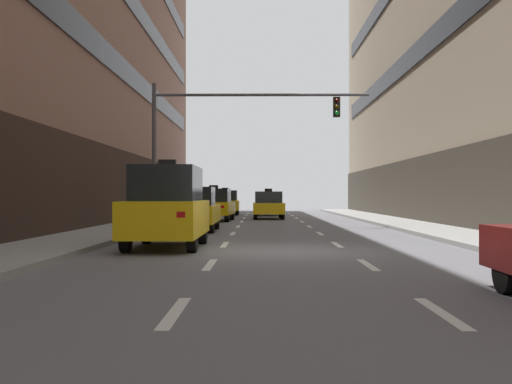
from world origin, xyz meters
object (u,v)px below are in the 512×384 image
object	(u,v)px
taxi_driving_0	(192,209)
taxi_driving_4	(268,205)
taxi_driving_2	(167,207)
traffic_signal_0	(222,126)
car_driving_3	(269,204)
taxi_driving_1	(225,203)
taxi_driving_5	(214,205)

from	to	relation	value
taxi_driving_0	taxi_driving_4	xyz separation A→B (m)	(3.06, 12.34, -0.05)
taxi_driving_2	traffic_signal_0	xyz separation A→B (m)	(0.81, 10.01, 3.25)
car_driving_3	taxi_driving_4	xyz separation A→B (m)	(-0.10, -6.04, -0.00)
taxi_driving_2	traffic_signal_0	distance (m)	10.56
car_driving_3	traffic_signal_0	world-z (taller)	traffic_signal_0
taxi_driving_4	taxi_driving_2	bearing A→B (deg)	-98.24
taxi_driving_2	taxi_driving_1	bearing A→B (deg)	90.09
car_driving_3	taxi_driving_1	bearing A→B (deg)	160.17
taxi_driving_5	traffic_signal_0	xyz separation A→B (m)	(0.89, -7.05, 3.46)
taxi_driving_0	taxi_driving_5	xyz separation A→B (m)	(0.11, 9.53, 0.02)
taxi_driving_1	car_driving_3	distance (m)	3.21
car_driving_3	taxi_driving_4	size ratio (longest dim) A/B	1.00
taxi_driving_1	traffic_signal_0	size ratio (longest dim) A/B	0.50
taxi_driving_5	traffic_signal_0	bearing A→B (deg)	-82.83
taxi_driving_1	taxi_driving_5	xyz separation A→B (m)	(-0.03, -9.93, 0.01)
taxi_driving_0	taxi_driving_2	distance (m)	7.54
taxi_driving_0	car_driving_3	distance (m)	18.64
traffic_signal_0	taxi_driving_1	bearing A→B (deg)	92.89
taxi_driving_1	car_driving_3	bearing A→B (deg)	-19.83
taxi_driving_2	traffic_signal_0	world-z (taller)	traffic_signal_0
taxi_driving_4	taxi_driving_5	size ratio (longest dim) A/B	0.91
taxi_driving_0	traffic_signal_0	world-z (taller)	traffic_signal_0
taxi_driving_5	taxi_driving_4	bearing A→B (deg)	43.55
taxi_driving_0	taxi_driving_4	distance (m)	12.71
taxi_driving_4	taxi_driving_1	bearing A→B (deg)	112.27
car_driving_3	taxi_driving_5	xyz separation A→B (m)	(-3.05, -8.84, 0.07)
taxi_driving_0	taxi_driving_2	size ratio (longest dim) A/B	1.02
car_driving_3	traffic_signal_0	bearing A→B (deg)	-97.75
traffic_signal_0	taxi_driving_5	bearing A→B (deg)	97.17
taxi_driving_1	taxi_driving_5	bearing A→B (deg)	-90.18
taxi_driving_0	traffic_signal_0	size ratio (longest dim) A/B	0.49
taxi_driving_1	taxi_driving_2	xyz separation A→B (m)	(0.04, -27.00, 0.22)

